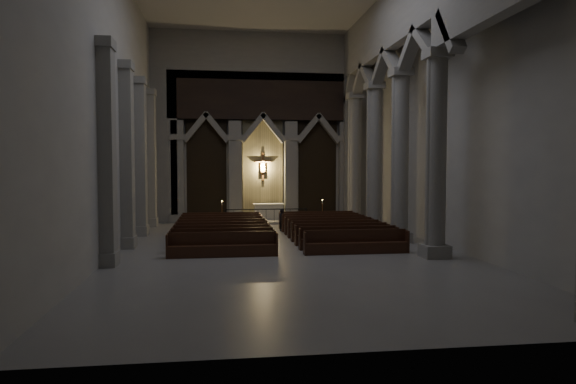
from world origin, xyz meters
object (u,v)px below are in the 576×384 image
object	(u,v)px
pews	(278,233)
worshipper	(282,220)
altar	(269,211)
candle_stand_right	(322,218)
candle_stand_left	(222,218)
altar_rail	(266,214)

from	to	relation	value
pews	worshipper	distance (m)	3.34
pews	altar	bearing A→B (deg)	87.83
candle_stand_right	pews	distance (m)	6.83
candle_stand_left	pews	xyz separation A→B (m)	(2.66, -6.79, -0.08)
worshipper	altar	bearing A→B (deg)	75.51
pews	worshipper	size ratio (longest dim) A/B	7.93
candle_stand_right	pews	bearing A→B (deg)	-119.56
altar	candle_stand_right	xyz separation A→B (m)	(3.06, -2.18, -0.24)
worshipper	candle_stand_right	bearing A→B (deg)	25.98
pews	worshipper	bearing A→B (deg)	79.53
altar	pews	size ratio (longest dim) A/B	0.20
candle_stand_left	candle_stand_right	world-z (taller)	candle_stand_right
altar	candle_stand_right	world-z (taller)	candle_stand_right
candle_stand_left	worshipper	size ratio (longest dim) A/B	1.19
altar_rail	candle_stand_right	size ratio (longest dim) A/B	3.27
altar	candle_stand_left	world-z (taller)	candle_stand_left
worshipper	pews	bearing A→B (deg)	-118.48
candle_stand_left	worshipper	xyz separation A→B (m)	(3.26, -3.51, 0.22)
altar	candle_stand_right	bearing A→B (deg)	-35.48
candle_stand_left	worshipper	bearing A→B (deg)	-47.11
altar	candle_stand_left	distance (m)	3.26
candle_stand_right	pews	size ratio (longest dim) A/B	0.16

